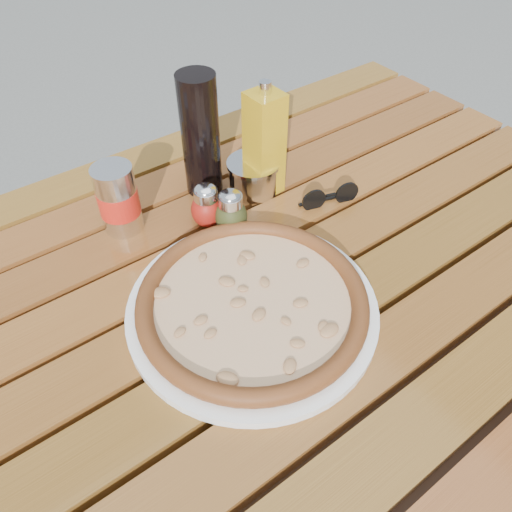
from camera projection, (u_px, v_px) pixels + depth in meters
ground at (261, 472)px, 1.30m from camera, size 60.00×60.00×0.00m
table at (263, 308)px, 0.82m from camera, size 1.40×0.90×0.75m
plate at (252, 308)px, 0.72m from camera, size 0.39×0.39×0.01m
pizza at (252, 301)px, 0.71m from camera, size 0.34×0.34×0.03m
pepper_shaker at (207, 206)px, 0.83m from camera, size 0.06×0.06×0.08m
oregano_shaker at (231, 212)px, 0.82m from camera, size 0.07×0.07×0.08m
dark_bottle at (201, 136)px, 0.85m from camera, size 0.09×0.09×0.22m
soda_can at (118, 200)px, 0.81m from camera, size 0.09×0.09×0.12m
olive_oil_cruet at (264, 144)px, 0.86m from camera, size 0.06×0.06×0.21m
parmesan_tin at (253, 175)px, 0.91m from camera, size 0.12×0.12×0.07m
sunglasses at (330, 197)px, 0.89m from camera, size 0.11×0.05×0.04m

